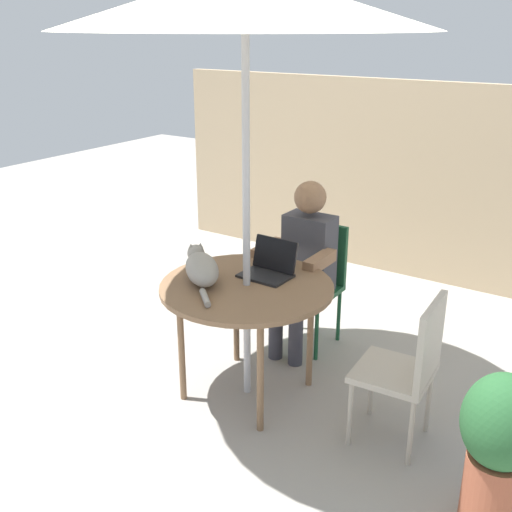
# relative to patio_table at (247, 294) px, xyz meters

# --- Properties ---
(ground_plane) EXTENTS (14.00, 14.00, 0.00)m
(ground_plane) POSITION_rel_patio_table_xyz_m (0.00, 0.00, -0.68)
(ground_plane) COLOR gray
(fence_back) EXTENTS (4.67, 0.08, 1.75)m
(fence_back) POSITION_rel_patio_table_xyz_m (0.00, 2.46, 0.19)
(fence_back) COLOR tan
(fence_back) RESTS_ON ground
(patio_table) EXTENTS (1.04, 1.04, 0.74)m
(patio_table) POSITION_rel_patio_table_xyz_m (0.00, 0.00, 0.00)
(patio_table) COLOR brown
(patio_table) RESTS_ON ground
(patio_umbrella) EXTENTS (2.01, 2.01, 2.47)m
(patio_umbrella) POSITION_rel_patio_table_xyz_m (0.00, 0.00, 1.63)
(patio_umbrella) COLOR #B7B7BC
(patio_umbrella) RESTS_ON ground
(chair_occupied) EXTENTS (0.40, 0.40, 0.88)m
(chair_occupied) POSITION_rel_patio_table_xyz_m (0.00, 0.85, -0.17)
(chair_occupied) COLOR #194C2D
(chair_occupied) RESTS_ON ground
(chair_empty) EXTENTS (0.42, 0.42, 0.88)m
(chair_empty) POSITION_rel_patio_table_xyz_m (1.01, 0.06, -0.17)
(chair_empty) COLOR #B2A899
(chair_empty) RESTS_ON ground
(person_seated) EXTENTS (0.48, 0.48, 1.22)m
(person_seated) POSITION_rel_patio_table_xyz_m (-0.00, 0.69, 0.00)
(person_seated) COLOR #3F3F47
(person_seated) RESTS_ON ground
(laptop) EXTENTS (0.31, 0.26, 0.21)m
(laptop) POSITION_rel_patio_table_xyz_m (0.03, 0.21, 0.12)
(laptop) COLOR black
(laptop) RESTS_ON patio_table
(cat) EXTENTS (0.49, 0.49, 0.17)m
(cat) POSITION_rel_patio_table_xyz_m (-0.26, -0.10, 0.14)
(cat) COLOR gray
(cat) RESTS_ON patio_table
(potted_plant_near_fence) EXTENTS (0.37, 0.37, 0.79)m
(potted_plant_near_fence) POSITION_rel_patio_table_xyz_m (1.57, -0.29, -0.23)
(potted_plant_near_fence) COLOR #9E5138
(potted_plant_near_fence) RESTS_ON ground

